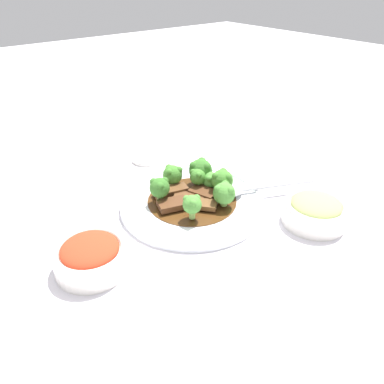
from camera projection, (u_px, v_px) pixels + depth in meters
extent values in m
plane|color=silver|center=(192.00, 206.00, 0.76)|extent=(4.00, 4.00, 0.00)
cylinder|color=white|center=(192.00, 203.00, 0.75)|extent=(0.29, 0.29, 0.01)
torus|color=white|center=(192.00, 200.00, 0.75)|extent=(0.29, 0.29, 0.01)
cylinder|color=#4C2D14|center=(192.00, 200.00, 0.75)|extent=(0.18, 0.18, 0.00)
cube|color=#56331E|center=(203.00, 193.00, 0.75)|extent=(0.05, 0.06, 0.01)
cube|color=brown|center=(200.00, 204.00, 0.72)|extent=(0.06, 0.07, 0.01)
cube|color=brown|center=(187.00, 197.00, 0.74)|extent=(0.06, 0.07, 0.01)
cube|color=brown|center=(171.00, 191.00, 0.76)|extent=(0.07, 0.05, 0.01)
cube|color=#56331E|center=(174.00, 205.00, 0.72)|extent=(0.06, 0.05, 0.01)
cylinder|color=#7FA84C|center=(192.00, 214.00, 0.69)|extent=(0.01, 0.01, 0.02)
sphere|color=#4C8E38|center=(192.00, 204.00, 0.67)|extent=(0.04, 0.04, 0.04)
sphere|color=#4C8E38|center=(197.00, 198.00, 0.68)|extent=(0.01, 0.01, 0.01)
sphere|color=#4C8E38|center=(187.00, 199.00, 0.67)|extent=(0.01, 0.01, 0.01)
sphere|color=#4C8E38|center=(193.00, 203.00, 0.66)|extent=(0.01, 0.01, 0.01)
cylinder|color=#7FA84C|center=(224.00, 203.00, 0.72)|extent=(0.01, 0.01, 0.01)
sphere|color=#4C8E38|center=(224.00, 193.00, 0.71)|extent=(0.04, 0.04, 0.04)
sphere|color=#4C8E38|center=(225.00, 185.00, 0.72)|extent=(0.02, 0.02, 0.02)
sphere|color=#4C8E38|center=(218.00, 189.00, 0.70)|extent=(0.02, 0.02, 0.02)
sphere|color=#4C8E38|center=(230.00, 191.00, 0.70)|extent=(0.02, 0.02, 0.02)
cylinder|color=#8EB756|center=(173.00, 183.00, 0.79)|extent=(0.01, 0.01, 0.01)
sphere|color=#427F2D|center=(173.00, 175.00, 0.78)|extent=(0.04, 0.04, 0.04)
sphere|color=#427F2D|center=(170.00, 167.00, 0.78)|extent=(0.02, 0.02, 0.02)
sphere|color=#427F2D|center=(169.00, 172.00, 0.76)|extent=(0.02, 0.02, 0.02)
sphere|color=#427F2D|center=(179.00, 170.00, 0.77)|extent=(0.02, 0.02, 0.02)
cylinder|color=#8EB756|center=(198.00, 185.00, 0.78)|extent=(0.01, 0.01, 0.02)
sphere|color=#427F2D|center=(198.00, 177.00, 0.76)|extent=(0.03, 0.03, 0.03)
sphere|color=#427F2D|center=(193.00, 172.00, 0.76)|extent=(0.01, 0.01, 0.01)
sphere|color=#427F2D|center=(199.00, 175.00, 0.75)|extent=(0.01, 0.01, 0.01)
sphere|color=#427F2D|center=(202.00, 171.00, 0.77)|extent=(0.01, 0.01, 0.01)
cylinder|color=#8EB756|center=(222.00, 190.00, 0.76)|extent=(0.01, 0.01, 0.02)
sphere|color=#427F2D|center=(222.00, 180.00, 0.75)|extent=(0.04, 0.04, 0.04)
sphere|color=#427F2D|center=(216.00, 176.00, 0.74)|extent=(0.02, 0.02, 0.02)
sphere|color=#427F2D|center=(228.00, 177.00, 0.73)|extent=(0.02, 0.02, 0.02)
sphere|color=#427F2D|center=(223.00, 172.00, 0.75)|extent=(0.02, 0.02, 0.02)
cylinder|color=#7FA84C|center=(210.00, 187.00, 0.78)|extent=(0.01, 0.01, 0.01)
sphere|color=#4C8E38|center=(211.00, 180.00, 0.77)|extent=(0.03, 0.03, 0.03)
sphere|color=#4C8E38|center=(208.00, 178.00, 0.76)|extent=(0.01, 0.01, 0.01)
sphere|color=#4C8E38|center=(216.00, 176.00, 0.76)|extent=(0.01, 0.01, 0.01)
sphere|color=#4C8E38|center=(208.00, 174.00, 0.77)|extent=(0.01, 0.01, 0.01)
cylinder|color=#7FA84C|center=(160.00, 198.00, 0.73)|extent=(0.01, 0.01, 0.02)
sphere|color=#387028|center=(160.00, 188.00, 0.72)|extent=(0.04, 0.04, 0.04)
sphere|color=#387028|center=(160.00, 186.00, 0.70)|extent=(0.02, 0.02, 0.02)
sphere|color=#387028|center=(165.00, 181.00, 0.72)|extent=(0.02, 0.02, 0.02)
sphere|color=#387028|center=(154.00, 182.00, 0.72)|extent=(0.02, 0.02, 0.02)
cylinder|color=#7FA84C|center=(200.00, 180.00, 0.80)|extent=(0.02, 0.02, 0.01)
sphere|color=#387028|center=(201.00, 170.00, 0.78)|extent=(0.05, 0.05, 0.05)
sphere|color=#387028|center=(206.00, 167.00, 0.77)|extent=(0.02, 0.02, 0.02)
sphere|color=#387028|center=(202.00, 161.00, 0.79)|extent=(0.02, 0.02, 0.02)
sphere|color=#387028|center=(194.00, 166.00, 0.77)|extent=(0.02, 0.02, 0.02)
ellipsoid|color=#B7B7BC|center=(226.00, 191.00, 0.76)|extent=(0.08, 0.07, 0.01)
cylinder|color=#B7B7BC|center=(278.00, 186.00, 0.78)|extent=(0.15, 0.07, 0.01)
cylinder|color=white|center=(93.00, 267.00, 0.60)|extent=(0.07, 0.07, 0.01)
cylinder|color=white|center=(92.00, 259.00, 0.59)|extent=(0.12, 0.12, 0.04)
torus|color=white|center=(90.00, 250.00, 0.58)|extent=(0.12, 0.12, 0.01)
ellipsoid|color=red|center=(90.00, 249.00, 0.58)|extent=(0.09, 0.09, 0.03)
cylinder|color=white|center=(313.00, 221.00, 0.71)|extent=(0.07, 0.07, 0.01)
cylinder|color=white|center=(315.00, 214.00, 0.70)|extent=(0.12, 0.12, 0.04)
torus|color=white|center=(316.00, 206.00, 0.69)|extent=(0.12, 0.12, 0.01)
ellipsoid|color=#A3B266|center=(316.00, 204.00, 0.69)|extent=(0.09, 0.09, 0.03)
cylinder|color=white|center=(146.00, 159.00, 0.93)|extent=(0.07, 0.07, 0.01)
torus|color=white|center=(146.00, 157.00, 0.93)|extent=(0.07, 0.07, 0.01)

